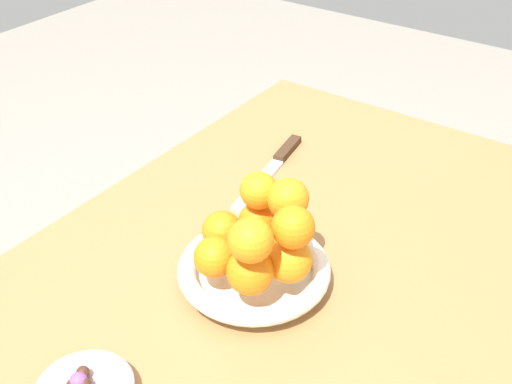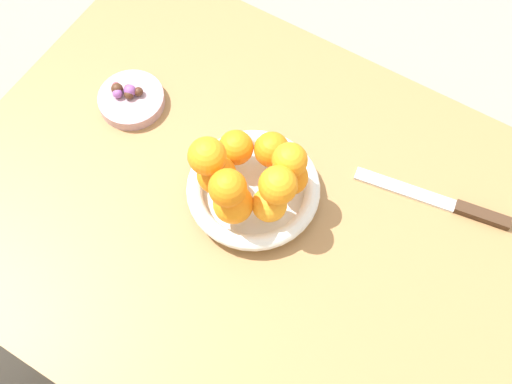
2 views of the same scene
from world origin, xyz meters
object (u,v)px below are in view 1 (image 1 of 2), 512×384
(orange_3, at_px, (289,260))
(orange_9, at_px, (293,227))
(orange_0, at_px, (222,231))
(orange_6, at_px, (288,199))
(candy_ball_5, at_px, (84,384))
(orange_2, at_px, (250,271))
(candy_ball_3, at_px, (79,381))
(orange_7, at_px, (251,240))
(orange_5, at_px, (258,221))
(knife, at_px, (274,165))
(orange_8, at_px, (259,190))
(fruit_bowl, at_px, (254,271))
(candy_ball_2, at_px, (83,373))
(orange_1, at_px, (214,257))
(orange_4, at_px, (289,236))
(dining_table, at_px, (292,310))

(orange_3, distance_m, orange_9, 0.06)
(orange_0, height_order, orange_9, orange_9)
(orange_6, height_order, candy_ball_5, orange_6)
(orange_2, relative_size, candy_ball_3, 2.92)
(orange_6, bearing_deg, orange_9, 37.53)
(orange_7, bearing_deg, orange_5, -149.22)
(candy_ball_5, distance_m, knife, 0.57)
(orange_9, bearing_deg, orange_5, -120.38)
(orange_0, distance_m, orange_8, 0.08)
(fruit_bowl, bearing_deg, knife, -151.49)
(orange_7, distance_m, candy_ball_2, 0.25)
(orange_2, distance_m, candy_ball_2, 0.24)
(candy_ball_3, height_order, knife, candy_ball_3)
(orange_2, distance_m, orange_9, 0.08)
(orange_1, bearing_deg, orange_2, 91.39)
(orange_3, bearing_deg, knife, -143.09)
(orange_4, height_order, orange_8, orange_8)
(candy_ball_3, bearing_deg, orange_4, 167.10)
(orange_6, relative_size, candy_ball_2, 3.61)
(orange_0, distance_m, candy_ball_5, 0.28)
(orange_4, height_order, orange_6, orange_6)
(dining_table, bearing_deg, orange_0, -54.15)
(orange_9, height_order, candy_ball_3, orange_9)
(dining_table, relative_size, knife, 4.23)
(orange_0, height_order, candy_ball_5, orange_0)
(orange_0, distance_m, candy_ball_3, 0.29)
(orange_9, bearing_deg, orange_1, -63.36)
(fruit_bowl, xyz_separation_m, candy_ball_5, (0.28, -0.04, 0.01))
(fruit_bowl, relative_size, candy_ball_2, 13.38)
(candy_ball_5, height_order, knife, candy_ball_5)
(orange_4, bearing_deg, candy_ball_5, -11.85)
(orange_2, relative_size, orange_4, 1.14)
(orange_3, distance_m, orange_7, 0.09)
(orange_3, relative_size, orange_7, 1.07)
(orange_0, bearing_deg, orange_7, 57.66)
(orange_7, height_order, candy_ball_5, orange_7)
(orange_4, bearing_deg, orange_6, -134.01)
(orange_3, relative_size, candy_ball_2, 3.85)
(orange_9, bearing_deg, candy_ball_5, -20.83)
(fruit_bowl, relative_size, orange_6, 3.70)
(orange_9, relative_size, knife, 0.22)
(orange_0, height_order, knife, orange_0)
(dining_table, bearing_deg, orange_5, -79.00)
(orange_3, relative_size, knife, 0.24)
(orange_0, bearing_deg, orange_8, 147.53)
(orange_7, bearing_deg, orange_2, -137.56)
(orange_1, distance_m, orange_4, 0.11)
(knife, bearing_deg, orange_4, 37.62)
(orange_4, height_order, orange_7, orange_7)
(orange_0, distance_m, orange_3, 0.11)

